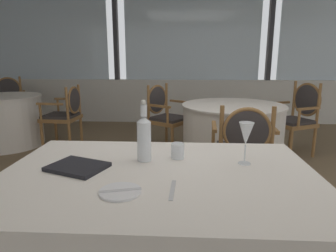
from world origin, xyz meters
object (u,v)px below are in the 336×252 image
side_plate (120,192)px  wine_glass (246,135)px  dining_chair_1_2 (244,146)px  water_tumbler (178,151)px  water_bottle (144,137)px  dining_chair_1_0 (298,113)px  dining_chair_0_2 (66,111)px  dining_chair_1_1 (164,112)px  dining_chair_0_0 (9,100)px  menu_book (78,167)px

side_plate → wine_glass: 0.70m
side_plate → dining_chair_1_2: dining_chair_1_2 is taller
side_plate → water_tumbler: water_tumbler is taller
side_plate → wine_glass: bearing=32.8°
water_bottle → dining_chair_1_2: 1.24m
side_plate → wine_glass: (0.57, 0.37, 0.15)m
water_tumbler → dining_chair_1_0: size_ratio=0.09×
wine_glass → dining_chair_0_2: 3.27m
water_bottle → dining_chair_0_2: 2.96m
side_plate → dining_chair_1_1: (-0.01, 2.94, -0.21)m
dining_chair_1_1 → dining_chair_1_2: (0.78, -1.60, 0.01)m
wine_glass → side_plate: bearing=-147.2°
dining_chair_0_0 → dining_chair_1_2: (3.56, -2.52, -0.02)m
menu_book → dining_chair_1_2: dining_chair_1_2 is taller
dining_chair_1_0 → dining_chair_0_0: bearing=-38.9°
dining_chair_0_2 → menu_book: bearing=116.5°
menu_book → dining_chair_1_2: bearing=67.8°
dining_chair_0_0 → dining_chair_1_1: bearing=45.1°
water_tumbler → side_plate: bearing=-117.2°
water_bottle → dining_chair_0_0: bearing=129.3°
water_bottle → dining_chair_1_0: 2.99m
water_tumbler → dining_chair_0_0: size_ratio=0.09×
water_tumbler → dining_chair_1_0: dining_chair_1_0 is taller
water_tumbler → dining_chair_1_2: 1.08m
dining_chair_1_1 → dining_chair_0_2: bearing=-146.3°
water_bottle → dining_chair_1_0: size_ratio=0.34×
water_tumbler → dining_chair_0_2: bearing=123.2°
menu_book → dining_chair_1_1: (0.25, 2.69, -0.22)m
wine_glass → dining_chair_0_2: wine_glass is taller
water_bottle → dining_chair_0_0: (-2.84, 3.47, -0.31)m
wine_glass → dining_chair_1_2: (0.20, 0.97, -0.36)m
side_plate → dining_chair_0_0: 4.77m
menu_book → wine_glass: bearing=29.3°
side_plate → dining_chair_1_2: (0.77, 1.34, -0.21)m
water_tumbler → dining_chair_0_0: dining_chair_0_0 is taller
wine_glass → water_bottle: bearing=177.5°
water_bottle → wine_glass: 0.53m
dining_chair_0_0 → dining_chair_1_1: 2.93m
dining_chair_0_2 → dining_chair_1_1: (1.40, -0.01, 0.00)m
dining_chair_1_0 → dining_chair_1_2: dining_chair_1_0 is taller
dining_chair_0_0 → menu_book: bearing=8.4°
dining_chair_0_0 → dining_chair_1_1: dining_chair_0_0 is taller
dining_chair_1_2 → dining_chair_1_1: bearing=30.1°
dining_chair_0_0 → dining_chair_0_2: 1.65m
menu_book → dining_chair_1_0: dining_chair_1_0 is taller
dining_chair_0_2 → dining_chair_1_0: 3.19m
dining_chair_0_2 → dining_chair_1_1: dining_chair_1_1 is taller
wine_glass → menu_book: wine_glass is taller
wine_glass → water_tumbler: 0.37m
dining_chair_1_2 → dining_chair_0_0: bearing=58.7°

